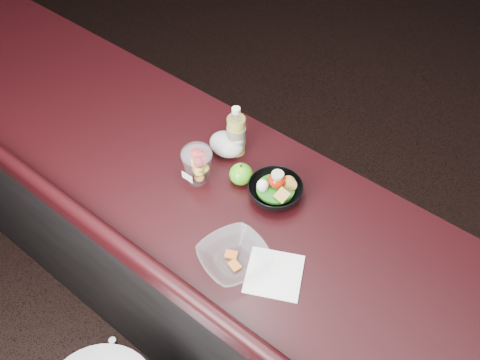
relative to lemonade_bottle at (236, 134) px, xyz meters
The scene contains 9 objects.
room_shell 0.90m from the lemonade_bottle, 64.53° to the right, with size 8.00×8.00×8.00m.
counter 0.66m from the lemonade_bottle, 38.36° to the right, with size 4.06×0.71×1.02m.
lemonade_bottle is the anchor object (origin of this frame).
fruit_cup 0.18m from the lemonade_bottle, 95.68° to the right, with size 0.10×0.10×0.15m.
green_apple 0.15m from the lemonade_bottle, 44.81° to the right, with size 0.08×0.08×0.08m.
plastic_bag 0.05m from the lemonade_bottle, 131.58° to the right, with size 0.13×0.10×0.09m.
snack_bowl 0.25m from the lemonade_bottle, 20.21° to the right, with size 0.22×0.22×0.10m.
takeout_bowl 0.47m from the lemonade_bottle, 51.90° to the right, with size 0.25×0.25×0.05m.
paper_napkin 0.52m from the lemonade_bottle, 38.75° to the right, with size 0.16×0.16×0.00m, color white.
Camera 1 is at (0.61, -0.55, 2.37)m, focal length 40.00 mm.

